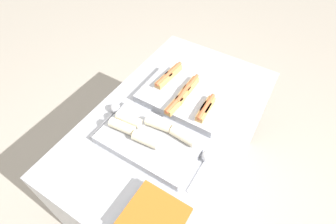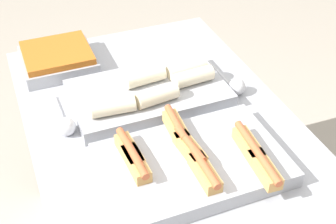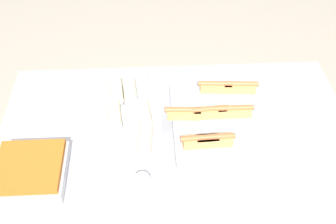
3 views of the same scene
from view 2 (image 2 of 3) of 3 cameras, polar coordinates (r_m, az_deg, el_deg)
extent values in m
cube|color=#A8AAB2|center=(1.79, 0.42, -13.50)|extent=(1.44, 0.86, 0.86)
cube|color=#A8AAB2|center=(1.36, 2.98, -6.44)|extent=(0.34, 0.52, 0.05)
cube|color=tan|center=(1.35, 2.74, -4.52)|extent=(0.14, 0.05, 0.04)
cylinder|color=#CC6038|center=(1.33, 2.76, -3.88)|extent=(0.16, 0.03, 0.02)
cube|color=tan|center=(1.31, 11.69, -6.87)|extent=(0.14, 0.05, 0.04)
cylinder|color=#CC6038|center=(1.30, 11.80, -6.24)|extent=(0.16, 0.03, 0.02)
cube|color=tan|center=(1.42, 0.87, -1.91)|extent=(0.14, 0.05, 0.04)
cylinder|color=#CC6038|center=(1.40, 0.88, -1.28)|extent=(0.16, 0.03, 0.02)
cube|color=tan|center=(1.38, 9.76, -4.01)|extent=(0.14, 0.05, 0.04)
cylinder|color=#CC6038|center=(1.36, 9.85, -3.38)|extent=(0.16, 0.03, 0.02)
cube|color=tan|center=(1.28, 4.64, -7.32)|extent=(0.14, 0.04, 0.04)
cylinder|color=#CC6038|center=(1.27, 4.69, -6.68)|extent=(0.16, 0.02, 0.02)
cube|color=tan|center=(1.34, -4.71, -4.84)|extent=(0.14, 0.05, 0.04)
cylinder|color=#CC6038|center=(1.33, -4.76, -4.20)|extent=(0.16, 0.03, 0.02)
cube|color=tan|center=(1.30, -3.91, -6.29)|extent=(0.14, 0.05, 0.04)
cylinder|color=#CC6038|center=(1.29, -3.95, -5.65)|extent=(0.16, 0.03, 0.02)
cube|color=#A8AAB2|center=(1.62, -2.40, 2.21)|extent=(0.31, 0.53, 0.05)
cylinder|color=beige|center=(1.67, 2.31, 5.37)|extent=(0.07, 0.15, 0.05)
cylinder|color=beige|center=(1.62, -2.82, 4.31)|extent=(0.07, 0.15, 0.05)
cylinder|color=beige|center=(1.49, -6.74, 0.65)|extent=(0.06, 0.15, 0.05)
cylinder|color=beige|center=(1.53, -1.22, 2.01)|extent=(0.07, 0.15, 0.05)
cylinder|color=beige|center=(1.62, 3.10, 4.30)|extent=(0.06, 0.15, 0.05)
cube|color=#A8AAB2|center=(1.85, -13.24, 6.08)|extent=(0.26, 0.27, 0.05)
cube|color=#B7601E|center=(1.83, -13.41, 7.06)|extent=(0.24, 0.25, 0.02)
cylinder|color=silver|center=(1.61, -12.94, -0.18)|extent=(0.21, 0.01, 0.01)
sphere|color=silver|center=(1.51, -12.29, -1.75)|extent=(0.06, 0.06, 0.06)
cylinder|color=silver|center=(1.76, 6.61, 4.36)|extent=(0.22, 0.02, 0.01)
sphere|color=silver|center=(1.67, 8.42, 3.06)|extent=(0.06, 0.06, 0.06)
camera|label=1|loc=(1.87, -32.17, 40.36)|focal=28.00mm
camera|label=3|loc=(1.54, -75.71, 26.12)|focal=50.00mm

